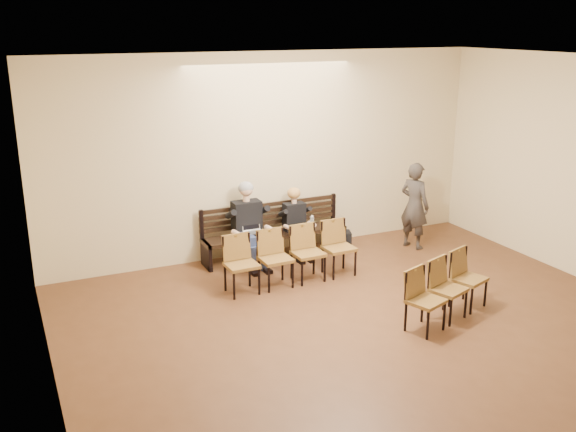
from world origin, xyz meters
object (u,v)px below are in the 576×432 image
(bench, at_px, (275,244))
(seated_man, at_px, (249,224))
(water_bottle, at_px, (312,228))
(seated_woman, at_px, (297,227))
(laptop, at_px, (254,234))
(passerby, at_px, (415,199))
(bag, at_px, (339,239))
(chair_row_front, at_px, (292,256))
(chair_row_back, at_px, (448,290))

(bench, height_order, seated_man, seated_man)
(water_bottle, bearing_deg, seated_man, 166.13)
(seated_woman, relative_size, laptop, 3.41)
(bench, xyz_separation_m, passerby, (2.48, -0.60, 0.68))
(bench, xyz_separation_m, seated_woman, (0.36, -0.12, 0.31))
(bag, bearing_deg, chair_row_front, -142.32)
(seated_woman, height_order, chair_row_back, seated_woman)
(chair_row_front, bearing_deg, seated_woman, 59.70)
(passerby, relative_size, chair_row_back, 1.19)
(water_bottle, relative_size, chair_row_front, 0.11)
(water_bottle, distance_m, chair_row_front, 1.13)
(seated_woman, distance_m, water_bottle, 0.31)
(laptop, relative_size, passerby, 0.17)
(bench, distance_m, bag, 1.26)
(bag, distance_m, chair_row_front, 1.92)
(laptop, height_order, bag, laptop)
(bench, relative_size, chair_row_back, 1.71)
(seated_man, xyz_separation_m, chair_row_back, (1.71, -3.12, -0.29))
(laptop, xyz_separation_m, chair_row_front, (0.27, -0.93, -0.12))
(seated_woman, bearing_deg, laptop, -169.43)
(seated_woman, xyz_separation_m, water_bottle, (0.17, -0.26, 0.03))
(water_bottle, bearing_deg, laptop, 174.49)
(water_bottle, bearing_deg, chair_row_back, -77.13)
(seated_man, height_order, chair_row_back, seated_man)
(bench, xyz_separation_m, bag, (1.26, -0.05, -0.08))
(bench, relative_size, bag, 6.44)
(bench, relative_size, passerby, 1.43)
(seated_man, xyz_separation_m, passerby, (3.01, -0.48, 0.20))
(seated_man, distance_m, chair_row_front, 1.16)
(laptop, bearing_deg, water_bottle, 4.21)
(bench, distance_m, passerby, 2.64)
(bench, bearing_deg, bag, -2.27)
(seated_woman, height_order, laptop, seated_woman)
(seated_woman, distance_m, bag, 0.99)
(seated_man, relative_size, bag, 3.53)
(laptop, relative_size, bag, 0.78)
(seated_man, relative_size, chair_row_front, 0.66)
(chair_row_front, height_order, chair_row_back, chair_row_front)
(bench, relative_size, water_bottle, 11.25)
(seated_man, height_order, water_bottle, seated_man)
(laptop, height_order, passerby, passerby)
(bench, height_order, chair_row_front, chair_row_front)
(seated_woman, bearing_deg, passerby, -12.73)
(laptop, distance_m, chair_row_front, 0.97)
(bag, distance_m, passerby, 1.54)
(bag, bearing_deg, seated_man, -177.76)
(bench, xyz_separation_m, laptop, (-0.51, -0.28, 0.34))
(water_bottle, height_order, chair_row_front, chair_row_front)
(seated_man, height_order, chair_row_front, seated_man)
(seated_woman, xyz_separation_m, bag, (0.90, 0.07, -0.39))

